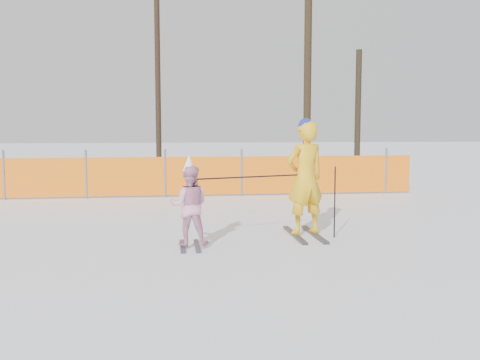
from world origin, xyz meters
name	(u,v)px	position (x,y,z in m)	size (l,w,h in m)	color
ground	(244,252)	(0.00, 0.00, 0.00)	(120.00, 120.00, 0.00)	white
adult	(305,177)	(1.16, 1.02, 0.98)	(0.79, 1.44, 1.95)	black
child	(189,205)	(-0.78, 0.41, 0.64)	(0.63, 0.86, 1.40)	black
ski_poles	(284,187)	(0.75, 0.76, 0.85)	(2.28, 0.56, 1.17)	black
safety_fence	(138,176)	(-1.88, 6.41, 0.56)	(14.71, 0.06, 1.25)	#595960
tree_trunks	(279,89)	(2.88, 11.71, 3.21)	(7.61, 1.64, 7.17)	black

